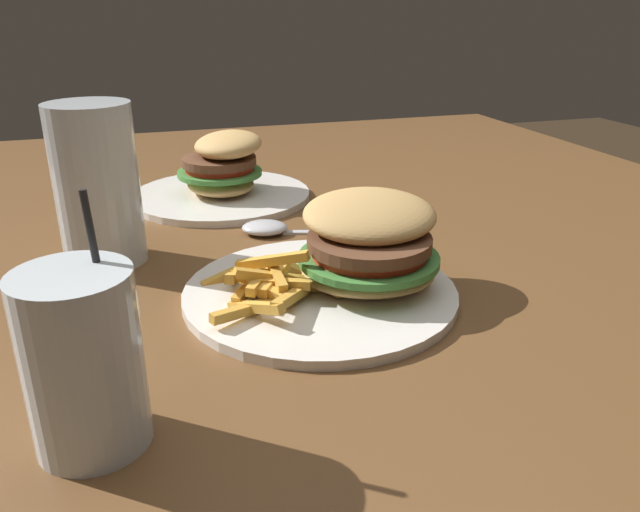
{
  "coord_description": "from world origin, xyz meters",
  "views": [
    {
      "loc": [
        -0.22,
        -0.78,
        1.01
      ],
      "look_at": [
        -0.05,
        -0.25,
        0.78
      ],
      "focal_mm": 35.0,
      "sensor_mm": 36.0,
      "label": 1
    }
  ],
  "objects_px": {
    "spoon": "(271,228)",
    "juice_glass": "(85,370)",
    "beer_glass": "(98,190)",
    "meal_plate_far": "(222,176)",
    "meal_plate_near": "(348,262)"
  },
  "relations": [
    {
      "from": "beer_glass",
      "to": "meal_plate_far",
      "type": "relative_size",
      "value": 0.67
    },
    {
      "from": "meal_plate_near",
      "to": "juice_glass",
      "type": "xyz_separation_m",
      "value": [
        -0.24,
        -0.16,
        0.02
      ]
    },
    {
      "from": "beer_glass",
      "to": "spoon",
      "type": "distance_m",
      "value": 0.21
    },
    {
      "from": "spoon",
      "to": "meal_plate_far",
      "type": "xyz_separation_m",
      "value": [
        -0.03,
        0.17,
        0.03
      ]
    },
    {
      "from": "spoon",
      "to": "juice_glass",
      "type": "bearing_deg",
      "value": 76.81
    },
    {
      "from": "meal_plate_far",
      "to": "beer_glass",
      "type": "bearing_deg",
      "value": -129.8
    },
    {
      "from": "meal_plate_near",
      "to": "beer_glass",
      "type": "distance_m",
      "value": 0.29
    },
    {
      "from": "meal_plate_near",
      "to": "spoon",
      "type": "xyz_separation_m",
      "value": [
        -0.03,
        0.19,
        -0.03
      ]
    },
    {
      "from": "meal_plate_far",
      "to": "meal_plate_near",
      "type": "bearing_deg",
      "value": -79.47
    },
    {
      "from": "meal_plate_far",
      "to": "juice_glass",
      "type": "bearing_deg",
      "value": -108.13
    },
    {
      "from": "meal_plate_near",
      "to": "juice_glass",
      "type": "distance_m",
      "value": 0.29
    },
    {
      "from": "spoon",
      "to": "meal_plate_far",
      "type": "bearing_deg",
      "value": -62.42
    },
    {
      "from": "juice_glass",
      "to": "spoon",
      "type": "relative_size",
      "value": 0.92
    },
    {
      "from": "spoon",
      "to": "meal_plate_far",
      "type": "height_order",
      "value": "meal_plate_far"
    },
    {
      "from": "juice_glass",
      "to": "beer_glass",
      "type": "bearing_deg",
      "value": 88.85
    }
  ]
}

